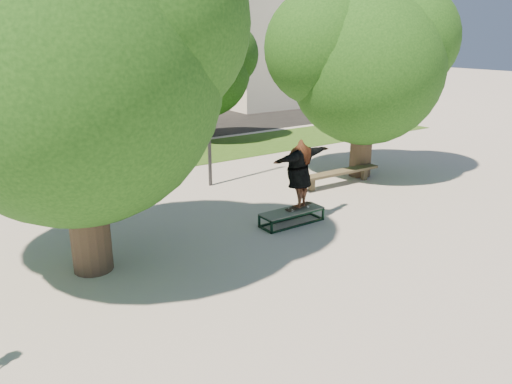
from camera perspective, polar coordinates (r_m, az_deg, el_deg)
ground at (r=12.39m, az=2.32°, el=-5.56°), size 120.00×120.00×0.00m
grass_strip at (r=20.75m, az=-11.41°, el=3.76°), size 30.00×4.00×0.02m
asphalt_strip at (r=26.45m, az=-19.15°, el=6.10°), size 40.00×8.00×0.01m
tree_left at (r=10.49m, az=-21.02°, el=14.01°), size 6.96×5.95×7.12m
tree_right at (r=17.67m, az=12.17°, el=14.75°), size 6.24×5.33×6.51m
bg_tree_mid at (r=21.94m, az=-20.02°, el=14.42°), size 5.76×4.92×6.24m
bg_tree_right at (r=23.57m, az=-6.17°, el=14.22°), size 5.04×4.31×5.43m
lamppost at (r=16.22m, az=-5.53°, el=11.48°), size 0.25×0.15×6.11m
side_building at (r=39.81m, az=4.11°, el=16.41°), size 15.00×10.00×8.00m
grind_box at (r=13.42m, az=4.11°, el=-2.85°), size 1.80×0.60×0.38m
skater_rig at (r=13.19m, az=4.98°, el=2.14°), size 2.33×1.09×1.91m
bench at (r=16.93m, az=9.49°, el=2.13°), size 3.22×0.51×0.49m
car_dark at (r=24.37m, az=-19.14°, el=6.74°), size 1.99×4.15×1.31m
car_grey at (r=26.79m, az=-19.72°, el=7.59°), size 2.24×4.71×1.30m
car_silver_b at (r=24.92m, az=-14.41°, el=7.60°), size 2.83×5.40×1.49m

